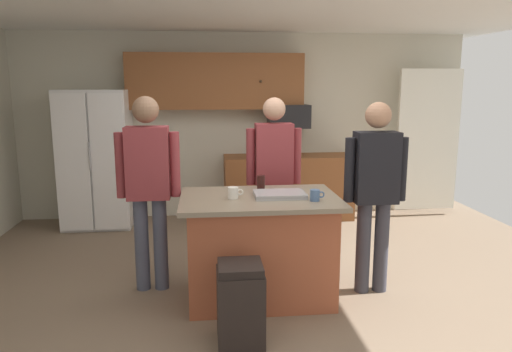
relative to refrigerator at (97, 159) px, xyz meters
name	(u,v)px	position (x,y,z in m)	size (l,w,h in m)	color
floor	(269,292)	(2.00, -2.38, -0.91)	(7.04, 7.04, 0.00)	#7F6B56
back_wall	(244,126)	(2.00, 0.42, 0.39)	(6.40, 0.10, 2.60)	beige
french_door_window_panel	(428,140)	(4.60, 0.02, 0.19)	(0.90, 0.06, 2.00)	white
cabinet_run_upper	(216,81)	(1.60, 0.22, 1.02)	(2.40, 0.38, 0.75)	brown
cabinet_run_lower	(288,187)	(2.60, 0.10, -0.46)	(1.80, 0.63, 0.90)	brown
refrigerator	(97,159)	(0.00, 0.00, 0.00)	(0.89, 0.76, 1.82)	white
microwave_over_range	(288,116)	(2.60, 0.12, 0.54)	(0.56, 0.40, 0.32)	black
kitchen_island	(260,247)	(1.90, -2.47, -0.44)	(1.37, 0.95, 0.92)	#AD5638
person_host_foreground	(375,184)	(2.94, -2.45, 0.10)	(0.57, 0.23, 1.73)	#383842
person_guest_by_door	(148,180)	(0.92, -2.19, 0.13)	(0.57, 0.23, 1.78)	#4C5166
person_elder_center	(274,169)	(2.14, -1.67, 0.11)	(0.57, 0.23, 1.76)	tan
mug_blue_stoneware	(233,193)	(1.67, -2.50, 0.06)	(0.13, 0.09, 0.10)	white
glass_pilsner	(261,183)	(1.94, -2.19, 0.08)	(0.07, 0.07, 0.14)	black
mug_ceramic_white	(315,195)	(2.34, -2.66, 0.06)	(0.12, 0.08, 0.10)	#4C6B99
serving_tray	(280,194)	(2.07, -2.48, 0.03)	(0.44, 0.30, 0.04)	#B7B7BC
trash_bin	(240,303)	(1.67, -3.22, -0.61)	(0.34, 0.34, 0.61)	black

